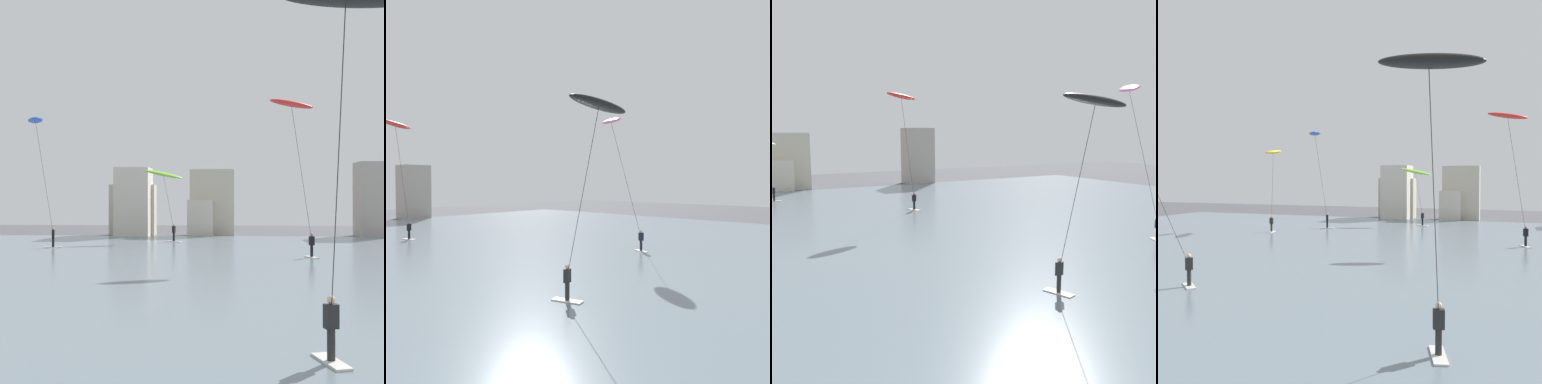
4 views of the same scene
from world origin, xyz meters
The scene contains 3 objects.
kitesurfer_pink centered at (15.60, 20.72, 9.66)m, with size 3.50×5.50×10.74m.
kitesurfer_red centered at (5.18, 36.37, 9.42)m, with size 3.51×2.50×10.67m.
kitesurfer_black centered at (3.16, 12.35, 7.60)m, with size 3.05×3.23×8.73m.
Camera 2 is at (-8.68, 2.60, 5.31)m, focal length 35.24 mm.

